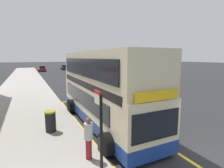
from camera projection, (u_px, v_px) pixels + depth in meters
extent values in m
plane|color=#28282B|center=(64.00, 78.00, 35.37)|extent=(260.00, 260.00, 0.00)
cube|color=#A39E93|center=(25.00, 79.00, 32.33)|extent=(6.00, 76.00, 0.14)
cube|color=beige|center=(103.00, 101.00, 10.86)|extent=(2.41, 10.05, 2.30)
cube|color=beige|center=(102.00, 68.00, 10.55)|extent=(2.39, 9.85, 1.90)
cube|color=navy|center=(103.00, 114.00, 10.99)|extent=(2.43, 10.07, 0.60)
cube|color=black|center=(102.00, 83.00, 10.69)|extent=(2.44, 9.25, 0.36)
cube|color=black|center=(81.00, 97.00, 10.64)|extent=(0.04, 8.04, 0.90)
cube|color=black|center=(83.00, 67.00, 10.01)|extent=(0.04, 8.85, 1.00)
cube|color=black|center=(156.00, 126.00, 6.34)|extent=(2.12, 0.04, 1.10)
cube|color=yellow|center=(158.00, 96.00, 6.18)|extent=(1.93, 0.04, 0.36)
cylinder|color=black|center=(108.00, 144.00, 7.22)|extent=(0.56, 1.00, 1.00)
cylinder|color=black|center=(157.00, 133.00, 8.34)|extent=(0.56, 1.00, 1.00)
cylinder|color=black|center=(72.00, 106.00, 12.89)|extent=(0.56, 1.00, 1.00)
cylinder|color=black|center=(104.00, 102.00, 14.01)|extent=(0.56, 1.00, 1.00)
cube|color=yellow|center=(80.00, 126.00, 10.42)|extent=(0.16, 12.59, 0.01)
cube|color=yellow|center=(123.00, 118.00, 11.68)|extent=(0.16, 12.59, 0.01)
cube|color=yellow|center=(77.00, 100.00, 16.57)|extent=(3.08, 0.16, 0.01)
cylinder|color=black|center=(101.00, 143.00, 5.13)|extent=(0.09, 0.09, 2.88)
cube|color=silver|center=(98.00, 99.00, 5.17)|extent=(0.05, 0.42, 0.30)
cube|color=red|center=(98.00, 93.00, 5.14)|extent=(0.05, 0.42, 0.10)
cube|color=black|center=(100.00, 145.00, 5.24)|extent=(0.06, 0.28, 0.40)
cube|color=black|center=(73.00, 70.00, 48.09)|extent=(1.76, 4.20, 0.72)
cube|color=black|center=(73.00, 67.00, 47.90)|extent=(1.52, 1.90, 0.60)
cylinder|color=black|center=(69.00, 71.00, 48.89)|extent=(0.22, 0.60, 0.60)
cylinder|color=black|center=(75.00, 71.00, 49.70)|extent=(0.22, 0.60, 0.60)
cylinder|color=black|center=(71.00, 72.00, 46.58)|extent=(0.22, 0.60, 0.60)
cylinder|color=black|center=(78.00, 71.00, 47.39)|extent=(0.22, 0.60, 0.60)
cube|color=maroon|center=(42.00, 69.00, 50.99)|extent=(1.76, 4.20, 0.72)
cube|color=black|center=(42.00, 67.00, 50.80)|extent=(1.52, 1.90, 0.60)
cylinder|color=black|center=(38.00, 70.00, 51.80)|extent=(0.22, 0.60, 0.60)
cylinder|color=black|center=(45.00, 70.00, 52.61)|extent=(0.22, 0.60, 0.60)
cylinder|color=black|center=(39.00, 71.00, 49.48)|extent=(0.22, 0.60, 0.60)
cylinder|color=black|center=(46.00, 71.00, 50.29)|extent=(0.22, 0.60, 0.60)
cube|color=navy|center=(65.00, 68.00, 57.30)|extent=(1.76, 4.20, 0.72)
cube|color=black|center=(65.00, 66.00, 57.11)|extent=(1.52, 1.90, 0.60)
cylinder|color=black|center=(61.00, 69.00, 58.10)|extent=(0.22, 0.60, 0.60)
cylinder|color=black|center=(67.00, 69.00, 58.91)|extent=(0.22, 0.60, 0.60)
cylinder|color=black|center=(62.00, 69.00, 55.79)|extent=(0.22, 0.60, 0.60)
cylinder|color=black|center=(68.00, 69.00, 56.60)|extent=(0.22, 0.60, 0.60)
cube|color=maroon|center=(96.00, 80.00, 26.31)|extent=(1.76, 4.20, 0.72)
cube|color=black|center=(96.00, 76.00, 26.13)|extent=(1.52, 1.90, 0.60)
cylinder|color=black|center=(88.00, 82.00, 27.12)|extent=(0.22, 0.60, 0.60)
cylinder|color=black|center=(99.00, 81.00, 27.93)|extent=(0.22, 0.60, 0.60)
cylinder|color=black|center=(93.00, 84.00, 24.81)|extent=(0.22, 0.60, 0.60)
cylinder|color=black|center=(105.00, 83.00, 25.62)|extent=(0.22, 0.60, 0.60)
cylinder|color=maroon|center=(89.00, 149.00, 6.77)|extent=(0.24, 0.24, 0.81)
cylinder|color=#B7B2AD|center=(88.00, 131.00, 6.66)|extent=(0.34, 0.34, 0.64)
sphere|color=brown|center=(88.00, 120.00, 6.59)|extent=(0.22, 0.22, 0.22)
cylinder|color=black|center=(51.00, 122.00, 9.26)|extent=(0.55, 0.55, 1.04)
cylinder|color=#A5991E|center=(50.00, 112.00, 9.18)|extent=(0.57, 0.57, 0.08)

